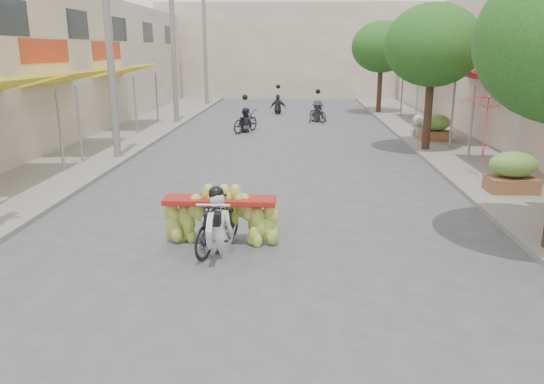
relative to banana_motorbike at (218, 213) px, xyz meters
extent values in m
plane|color=#4D4D51|center=(0.74, -3.94, -0.71)|extent=(120.00, 120.00, 0.00)
cube|color=gray|center=(-6.26, 11.06, -0.65)|extent=(4.00, 60.00, 0.12)
cube|color=gray|center=(7.74, 11.06, -0.65)|extent=(4.00, 60.00, 0.12)
cylinder|color=slate|center=(-5.56, 5.86, 0.57)|extent=(0.08, 0.08, 2.55)
cube|color=yellow|center=(-6.38, 9.06, 2.04)|extent=(1.77, 4.00, 0.53)
cylinder|color=slate|center=(-5.56, 7.26, 0.57)|extent=(0.08, 0.08, 2.55)
cylinder|color=slate|center=(-5.56, 10.86, 0.57)|extent=(0.08, 0.08, 2.55)
cube|color=#AB3016|center=(-7.26, 9.06, 2.89)|extent=(0.10, 3.50, 0.80)
cube|color=yellow|center=(-6.38, 15.06, 2.04)|extent=(1.77, 4.00, 0.53)
cylinder|color=slate|center=(-5.56, 13.26, 0.57)|extent=(0.08, 0.08, 2.55)
cylinder|color=slate|center=(-5.56, 16.86, 0.57)|extent=(0.08, 0.08, 2.55)
cube|color=#AB3016|center=(-7.26, 15.06, 2.89)|extent=(0.10, 3.50, 0.80)
cube|color=#1E2328|center=(-7.28, 7.06, 3.89)|extent=(0.08, 2.00, 1.10)
cube|color=#1E2328|center=(-7.28, 12.06, 3.89)|extent=(0.08, 2.00, 1.10)
cube|color=#1E2328|center=(-7.28, 17.06, 3.89)|extent=(0.08, 2.00, 1.10)
cube|color=#1E2328|center=(-7.28, 22.06, 3.89)|extent=(0.08, 2.00, 1.10)
cube|color=#1E2328|center=(-7.28, 27.06, 3.89)|extent=(0.08, 2.00, 1.10)
cube|color=#B41821|center=(7.86, 6.06, 2.04)|extent=(1.77, 4.20, 0.53)
cylinder|color=slate|center=(7.04, 4.16, 0.57)|extent=(0.08, 0.08, 2.55)
cylinder|color=slate|center=(7.04, 7.96, 0.57)|extent=(0.08, 0.08, 2.55)
cube|color=#B41821|center=(7.86, 12.06, 2.04)|extent=(1.77, 4.20, 0.53)
cylinder|color=slate|center=(7.04, 10.16, 0.57)|extent=(0.08, 0.08, 2.55)
cylinder|color=slate|center=(7.04, 13.96, 0.57)|extent=(0.08, 0.08, 2.55)
cube|color=#B41821|center=(7.86, 18.06, 2.04)|extent=(1.77, 4.20, 0.53)
cylinder|color=slate|center=(7.04, 16.16, 0.57)|extent=(0.08, 0.08, 2.55)
cylinder|color=slate|center=(7.04, 19.96, 0.57)|extent=(0.08, 0.08, 2.55)
cube|color=#BCAD94|center=(0.74, 34.06, 2.79)|extent=(20.00, 6.00, 7.00)
cylinder|color=slate|center=(-4.66, 8.06, 3.29)|extent=(0.24, 0.24, 8.00)
cylinder|color=slate|center=(-4.66, 17.06, 3.29)|extent=(0.24, 0.24, 8.00)
cylinder|color=slate|center=(-4.66, 26.06, 3.29)|extent=(0.24, 0.24, 8.00)
cylinder|color=#3A2719|center=(6.14, 10.06, 0.89)|extent=(0.28, 0.28, 3.20)
ellipsoid|color=#245A1A|center=(6.14, 10.06, 3.09)|extent=(3.40, 3.40, 2.90)
cylinder|color=#3A2719|center=(6.14, 22.06, 0.89)|extent=(0.28, 0.28, 3.20)
ellipsoid|color=#245A1A|center=(6.14, 22.06, 3.09)|extent=(3.40, 3.40, 2.90)
cube|color=brown|center=(6.94, 4.06, -0.34)|extent=(1.20, 0.80, 0.50)
ellipsoid|color=#609638|center=(6.94, 4.06, 0.24)|extent=(1.20, 0.88, 0.66)
cube|color=brown|center=(6.94, 12.06, -0.34)|extent=(1.20, 0.80, 0.50)
ellipsoid|color=#609638|center=(6.94, 12.06, 0.24)|extent=(1.20, 0.88, 0.66)
imported|color=black|center=(0.00, -0.12, -0.19)|extent=(1.06, 1.83, 1.04)
cylinder|color=silver|center=(0.00, -0.77, -0.09)|extent=(0.10, 0.66, 0.66)
cube|color=black|center=(0.00, -0.67, 0.09)|extent=(0.28, 0.22, 0.22)
cylinder|color=silver|center=(0.00, -0.57, 0.31)|extent=(0.60, 0.05, 0.05)
cube|color=maroon|center=(0.00, 0.23, 0.17)|extent=(2.11, 0.55, 0.10)
imported|color=silver|center=(0.00, -0.17, 0.45)|extent=(0.62, 0.46, 1.73)
sphere|color=black|center=(0.00, -0.20, 1.29)|extent=(0.28, 0.28, 0.28)
imported|color=red|center=(6.71, 5.62, 1.79)|extent=(2.01, 2.01, 1.79)
imported|color=silver|center=(6.46, 12.87, 0.34)|extent=(1.05, 1.00, 1.85)
imported|color=black|center=(-0.94, 14.58, -0.21)|extent=(1.39, 1.90, 1.00)
imported|color=#2A2C33|center=(-0.94, 14.58, 0.42)|extent=(0.92, 0.78, 1.65)
sphere|color=black|center=(-0.94, 14.58, 0.87)|extent=(0.26, 0.26, 0.26)
imported|color=black|center=(2.45, 18.22, -0.25)|extent=(1.19, 1.56, 0.92)
imported|color=#2A2C33|center=(2.45, 18.22, 0.42)|extent=(1.19, 1.02, 1.65)
sphere|color=black|center=(2.45, 18.22, 0.87)|extent=(0.26, 0.26, 0.26)
imported|color=black|center=(0.27, 21.81, -0.30)|extent=(0.57, 1.45, 0.81)
imported|color=#2A2C33|center=(0.27, 21.81, 0.42)|extent=(0.98, 0.57, 1.65)
sphere|color=black|center=(0.27, 21.81, 0.87)|extent=(0.26, 0.26, 0.26)
camera|label=1|loc=(1.47, -9.38, 2.94)|focal=35.00mm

